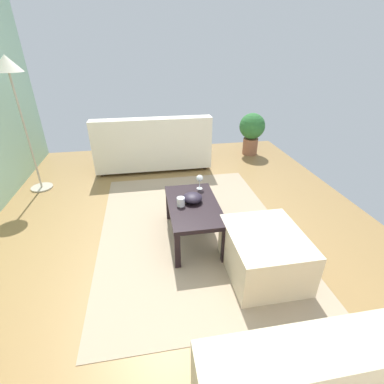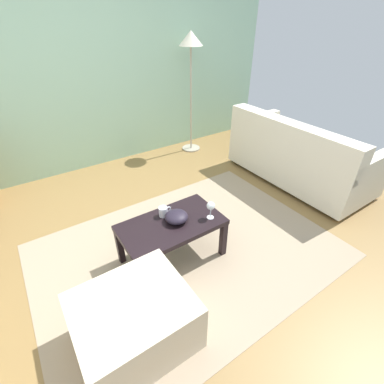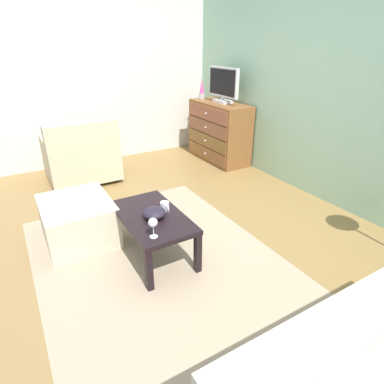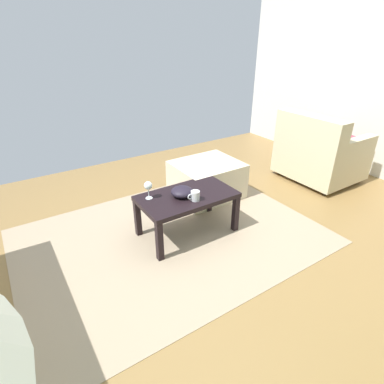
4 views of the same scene
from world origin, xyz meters
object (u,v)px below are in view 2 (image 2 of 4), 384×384
(bowl_decorative, at_px, (176,217))
(standing_lamp, at_px, (191,51))
(mug, at_px, (164,211))
(wine_glass, at_px, (211,206))
(couch_large, at_px, (298,157))
(ottoman, at_px, (135,321))
(coffee_table, at_px, (172,228))

(bowl_decorative, relative_size, standing_lamp, 0.12)
(mug, distance_m, bowl_decorative, 0.13)
(mug, xyz_separation_m, bowl_decorative, (0.05, -0.12, 0.00))
(mug, bearing_deg, standing_lamp, 50.30)
(bowl_decorative, bearing_deg, wine_glass, -25.10)
(mug, height_order, bowl_decorative, same)
(couch_large, relative_size, ottoman, 2.48)
(mug, distance_m, standing_lamp, 2.46)
(coffee_table, bearing_deg, couch_large, 8.36)
(coffee_table, relative_size, standing_lamp, 0.51)
(bowl_decorative, bearing_deg, coffee_table, 179.82)
(wine_glass, distance_m, ottoman, 1.01)
(coffee_table, relative_size, couch_large, 0.49)
(bowl_decorative, xyz_separation_m, ottoman, (-0.62, -0.50, -0.24))
(bowl_decorative, distance_m, standing_lamp, 2.52)
(wine_glass, bearing_deg, bowl_decorative, 154.90)
(couch_large, height_order, ottoman, couch_large)
(wine_glass, height_order, ottoman, wine_glass)
(couch_large, bearing_deg, ottoman, -162.83)
(wine_glass, height_order, standing_lamp, standing_lamp)
(wine_glass, xyz_separation_m, mug, (-0.31, 0.24, -0.07))
(bowl_decorative, bearing_deg, couch_large, 8.57)
(bowl_decorative, distance_m, ottoman, 0.83)
(mug, bearing_deg, wine_glass, -38.05)
(coffee_table, xyz_separation_m, wine_glass, (0.31, -0.12, 0.17))
(standing_lamp, bearing_deg, coffee_table, -127.76)
(mug, height_order, standing_lamp, standing_lamp)
(bowl_decorative, height_order, ottoman, bowl_decorative)
(wine_glass, relative_size, ottoman, 0.22)
(mug, bearing_deg, couch_large, 4.90)
(mug, bearing_deg, bowl_decorative, -66.61)
(coffee_table, height_order, standing_lamp, standing_lamp)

